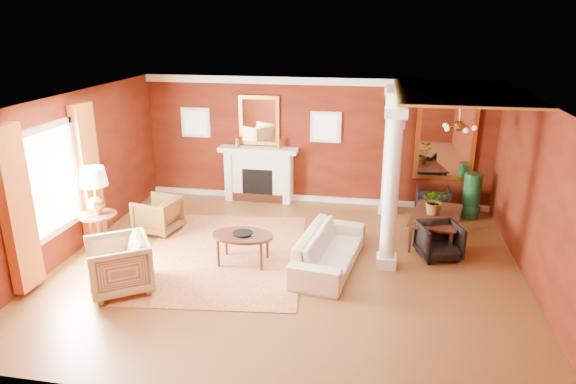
% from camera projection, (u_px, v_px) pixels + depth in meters
% --- Properties ---
extents(ground, '(8.00, 8.00, 0.00)m').
position_uv_depth(ground, '(288.00, 266.00, 9.04)').
color(ground, brown).
rests_on(ground, ground).
extents(room_shell, '(8.04, 7.04, 2.92)m').
position_uv_depth(room_shell, '(288.00, 155.00, 8.39)').
color(room_shell, '#60210D').
rests_on(room_shell, ground).
extents(fireplace, '(1.85, 0.42, 1.29)m').
position_uv_depth(fireplace, '(259.00, 174.00, 12.14)').
color(fireplace, white).
rests_on(fireplace, ground).
extents(overmantel_mirror, '(0.95, 0.07, 1.15)m').
position_uv_depth(overmantel_mirror, '(259.00, 120.00, 11.87)').
color(overmantel_mirror, gold).
rests_on(overmantel_mirror, fireplace).
extents(flank_window_left, '(0.70, 0.07, 0.70)m').
position_uv_depth(flank_window_left, '(196.00, 122.00, 12.17)').
color(flank_window_left, white).
rests_on(flank_window_left, room_shell).
extents(flank_window_right, '(0.70, 0.07, 0.70)m').
position_uv_depth(flank_window_right, '(326.00, 127.00, 11.65)').
color(flank_window_right, white).
rests_on(flank_window_right, room_shell).
extents(left_window, '(0.21, 2.55, 2.60)m').
position_uv_depth(left_window, '(55.00, 188.00, 8.68)').
color(left_window, white).
rests_on(left_window, room_shell).
extents(column_front, '(0.36, 0.36, 2.80)m').
position_uv_depth(column_front, '(391.00, 189.00, 8.58)').
color(column_front, white).
rests_on(column_front, ground).
extents(column_back, '(0.36, 0.36, 2.80)m').
position_uv_depth(column_back, '(390.00, 151.00, 11.09)').
color(column_back, white).
rests_on(column_back, ground).
extents(header_beam, '(0.30, 3.20, 0.32)m').
position_uv_depth(header_beam, '(394.00, 103.00, 9.68)').
color(header_beam, white).
rests_on(header_beam, column_front).
extents(amber_ceiling, '(2.30, 3.40, 0.04)m').
position_uv_depth(amber_ceiling, '(460.00, 92.00, 9.27)').
color(amber_ceiling, gold).
rests_on(amber_ceiling, room_shell).
extents(dining_mirror, '(1.30, 0.07, 1.70)m').
position_uv_depth(dining_mirror, '(445.00, 143.00, 11.28)').
color(dining_mirror, gold).
rests_on(dining_mirror, room_shell).
extents(chandelier, '(0.60, 0.62, 0.75)m').
position_uv_depth(chandelier, '(459.00, 126.00, 9.51)').
color(chandelier, '#B57D39').
rests_on(chandelier, room_shell).
extents(crown_trim, '(8.00, 0.08, 0.16)m').
position_uv_depth(crown_trim, '(316.00, 81.00, 11.36)').
color(crown_trim, white).
rests_on(crown_trim, room_shell).
extents(base_trim, '(8.00, 0.08, 0.12)m').
position_uv_depth(base_trim, '(314.00, 199.00, 12.25)').
color(base_trim, white).
rests_on(base_trim, ground).
extents(rug, '(3.29, 4.14, 0.02)m').
position_uv_depth(rug, '(224.00, 254.00, 9.47)').
color(rug, maroon).
rests_on(rug, ground).
extents(sofa, '(0.96, 2.28, 0.86)m').
position_uv_depth(sofa, '(330.00, 244.00, 8.89)').
color(sofa, '#EEE0C8').
rests_on(sofa, ground).
extents(armchair_leopard, '(0.86, 0.90, 0.80)m').
position_uv_depth(armchair_leopard, '(158.00, 213.00, 10.38)').
color(armchair_leopard, black).
rests_on(armchair_leopard, ground).
extents(armchair_stripe, '(1.24, 1.25, 0.95)m').
position_uv_depth(armchair_stripe, '(118.00, 263.00, 8.11)').
color(armchair_stripe, tan).
rests_on(armchair_stripe, ground).
extents(coffee_table, '(1.10, 1.10, 0.55)m').
position_uv_depth(coffee_table, '(243.00, 237.00, 9.01)').
color(coffee_table, black).
rests_on(coffee_table, ground).
extents(coffee_book, '(0.15, 0.08, 0.22)m').
position_uv_depth(coffee_book, '(244.00, 229.00, 8.94)').
color(coffee_book, black).
rests_on(coffee_book, coffee_table).
extents(side_table, '(0.66, 0.66, 1.65)m').
position_uv_depth(side_table, '(96.00, 195.00, 9.20)').
color(side_table, black).
rests_on(side_table, ground).
extents(dining_table, '(0.87, 1.65, 0.88)m').
position_uv_depth(dining_table, '(437.00, 220.00, 9.92)').
color(dining_table, black).
rests_on(dining_table, ground).
extents(dining_chair_near, '(0.86, 0.83, 0.72)m').
position_uv_depth(dining_chair_near, '(439.00, 239.00, 9.26)').
color(dining_chair_near, black).
rests_on(dining_chair_near, ground).
extents(dining_chair_far, '(0.72, 0.67, 0.72)m').
position_uv_depth(dining_chair_far, '(432.00, 201.00, 11.20)').
color(dining_chair_far, black).
rests_on(dining_chair_far, ground).
extents(green_urn, '(0.42, 0.42, 1.01)m').
position_uv_depth(green_urn, '(471.00, 200.00, 11.12)').
color(green_urn, '#164525').
rests_on(green_urn, ground).
extents(potted_plant, '(0.49, 0.54, 0.42)m').
position_uv_depth(potted_plant, '(437.00, 188.00, 9.75)').
color(potted_plant, '#26591E').
rests_on(potted_plant, dining_table).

